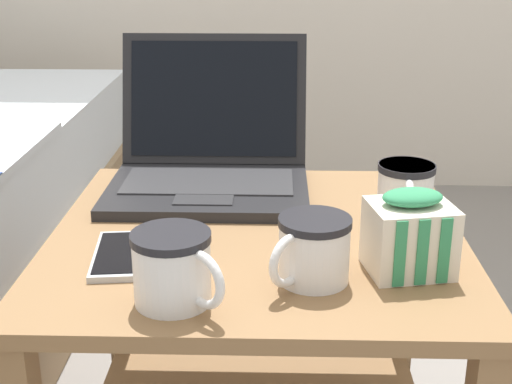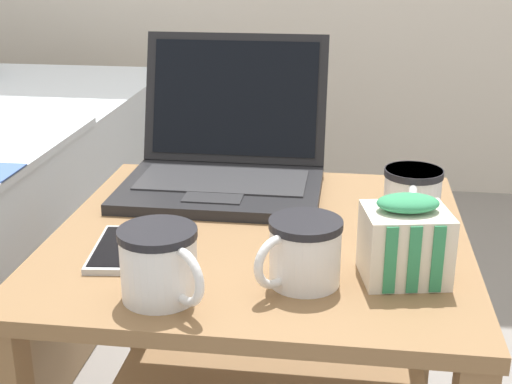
{
  "view_description": "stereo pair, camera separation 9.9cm",
  "coord_description": "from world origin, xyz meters",
  "px_view_note": "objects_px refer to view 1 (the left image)",
  "views": [
    {
      "loc": [
        0.03,
        -0.97,
        0.91
      ],
      "look_at": [
        0.0,
        -0.04,
        0.57
      ],
      "focal_mm": 50.0,
      "sensor_mm": 36.0,
      "label": 1
    },
    {
      "loc": [
        0.13,
        -0.97,
        0.91
      ],
      "look_at": [
        0.0,
        -0.04,
        0.57
      ],
      "focal_mm": 50.0,
      "sensor_mm": 36.0,
      "label": 2
    }
  ],
  "objects_px": {
    "snack_bag": "(410,235)",
    "laptop": "(210,159)",
    "mug_mid_center": "(173,265)",
    "mug_front_left": "(313,246)",
    "cell_phone": "(120,255)",
    "mug_front_right": "(405,194)"
  },
  "relations": [
    {
      "from": "mug_front_left",
      "to": "cell_phone",
      "type": "bearing_deg",
      "value": 167.2
    },
    {
      "from": "snack_bag",
      "to": "cell_phone",
      "type": "height_order",
      "value": "snack_bag"
    },
    {
      "from": "laptop",
      "to": "snack_bag",
      "type": "relative_size",
      "value": 2.81
    },
    {
      "from": "laptop",
      "to": "mug_front_right",
      "type": "distance_m",
      "value": 0.36
    },
    {
      "from": "mug_front_left",
      "to": "mug_mid_center",
      "type": "bearing_deg",
      "value": -159.8
    },
    {
      "from": "snack_bag",
      "to": "laptop",
      "type": "bearing_deg",
      "value": 131.39
    },
    {
      "from": "mug_front_left",
      "to": "mug_front_right",
      "type": "bearing_deg",
      "value": 50.4
    },
    {
      "from": "mug_front_left",
      "to": "cell_phone",
      "type": "xyz_separation_m",
      "value": [
        -0.26,
        0.06,
        -0.04
      ]
    },
    {
      "from": "mug_front_left",
      "to": "mug_mid_center",
      "type": "height_order",
      "value": "mug_mid_center"
    },
    {
      "from": "cell_phone",
      "to": "mug_mid_center",
      "type": "bearing_deg",
      "value": -52.68
    },
    {
      "from": "snack_bag",
      "to": "mug_front_right",
      "type": "bearing_deg",
      "value": 82.91
    },
    {
      "from": "mug_front_right",
      "to": "mug_mid_center",
      "type": "xyz_separation_m",
      "value": [
        -0.31,
        -0.24,
        -0.01
      ]
    },
    {
      "from": "mug_front_right",
      "to": "mug_mid_center",
      "type": "height_order",
      "value": "mug_front_right"
    },
    {
      "from": "laptop",
      "to": "snack_bag",
      "type": "bearing_deg",
      "value": -48.61
    },
    {
      "from": "mug_front_left",
      "to": "cell_phone",
      "type": "relative_size",
      "value": 0.73
    },
    {
      "from": "cell_phone",
      "to": "snack_bag",
      "type": "bearing_deg",
      "value": -3.95
    },
    {
      "from": "mug_front_right",
      "to": "snack_bag",
      "type": "xyz_separation_m",
      "value": [
        -0.02,
        -0.14,
        -0.0
      ]
    },
    {
      "from": "mug_front_right",
      "to": "cell_phone",
      "type": "bearing_deg",
      "value": -164.06
    },
    {
      "from": "snack_bag",
      "to": "mug_mid_center",
      "type": "bearing_deg",
      "value": -162.28
    },
    {
      "from": "mug_mid_center",
      "to": "mug_front_left",
      "type": "bearing_deg",
      "value": 20.2
    },
    {
      "from": "laptop",
      "to": "cell_phone",
      "type": "xyz_separation_m",
      "value": [
        -0.1,
        -0.3,
        -0.04
      ]
    },
    {
      "from": "laptop",
      "to": "mug_front_right",
      "type": "xyz_separation_m",
      "value": [
        0.31,
        -0.19,
        0.01
      ]
    }
  ]
}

